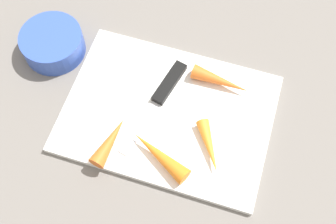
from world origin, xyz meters
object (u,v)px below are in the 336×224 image
Objects in this scene: small_bowl at (53,43)px; cutting_board at (168,113)px; carrot_long at (221,81)px; carrot_short at (210,147)px; carrot_shortest at (110,141)px; carrot_longest at (160,155)px; knife at (166,88)px.

cutting_board is at bearing -14.98° from small_bowl.
cutting_board is at bearing -126.46° from carrot_long.
carrot_long reaches higher than cutting_board.
carrot_shortest is at bearing -105.89° from carrot_short.
carrot_shortest is (-0.09, -0.00, -0.00)m from carrot_longest.
carrot_longest reaches higher than cutting_board.
cutting_board is 3.21× the size of carrot_longest.
carrot_long reaches higher than carrot_short.
cutting_board is 0.09m from carrot_longest.
cutting_board is at bearing -30.46° from carrot_shortest.
carrot_longest reaches higher than carrot_shortest.
carrot_longest is at bearing -81.64° from cutting_board.
small_bowl is at bearing -5.65° from carrot_longest.
carrot_shortest is 0.23m from small_bowl.
small_bowl reaches higher than cutting_board.
carrot_short is (0.07, 0.04, -0.00)m from carrot_longest.
carrot_long is (0.07, 0.08, 0.02)m from cutting_board.
cutting_board is at bearing -56.94° from carrot_longest.
carrot_long reaches higher than knife.
small_bowl is at bearing -171.64° from carrot_long.
carrot_long is (0.06, 0.17, -0.00)m from carrot_longest.
carrot_long is 1.13× the size of carrot_short.
knife is at bearing -6.33° from small_bowl.
carrot_longest is at bearing -79.86° from carrot_shortest.
carrot_short is (0.01, -0.13, -0.00)m from carrot_long.
knife is at bearing -52.07° from carrot_longest.
small_bowl is at bearing -138.57° from carrot_short.
carrot_shortest reaches higher than knife.
knife is 0.10m from carrot_long.
knife is 1.72× the size of small_bowl.
cutting_board is at bearing -147.80° from carrot_short.
carrot_short is (0.16, 0.04, -0.00)m from carrot_shortest.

